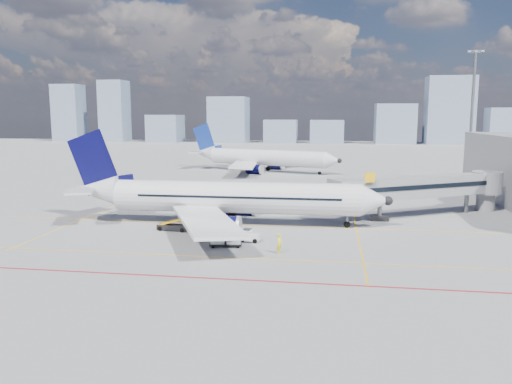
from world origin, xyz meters
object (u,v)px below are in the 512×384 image
main_aircraft (222,198)px  cargo_dolly (226,237)px  ramp_worker (279,244)px  belt_loader (174,226)px  baggage_tug (249,236)px  second_aircraft (261,158)px

main_aircraft → cargo_dolly: main_aircraft is taller
cargo_dolly → ramp_worker: ramp_worker is taller
ramp_worker → belt_loader: bearing=77.0°
main_aircraft → belt_loader: bearing=-137.7°
baggage_tug → ramp_worker: (3.58, -3.97, 0.34)m
baggage_tug → cargo_dolly: (-1.98, -2.24, 0.32)m
ramp_worker → second_aircraft: bearing=27.5°
main_aircraft → belt_loader: main_aircraft is taller
baggage_tug → cargo_dolly: 3.01m
main_aircraft → ramp_worker: main_aircraft is taller
second_aircraft → baggage_tug: bearing=-63.7°
main_aircraft → ramp_worker: (8.23, -11.96, -2.25)m
baggage_tug → belt_loader: 9.97m
second_aircraft → ramp_worker: (11.73, -69.36, -2.25)m
belt_loader → cargo_dolly: bearing=-32.1°
belt_loader → second_aircraft: bearing=96.2°
second_aircraft → belt_loader: size_ratio=7.17×
second_aircraft → baggage_tug: second_aircraft is taller
main_aircraft → baggage_tug: bearing=-60.4°
second_aircraft → baggage_tug: (8.15, -65.38, -2.59)m
baggage_tug → belt_loader: belt_loader is taller
cargo_dolly → second_aircraft: bearing=86.7°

